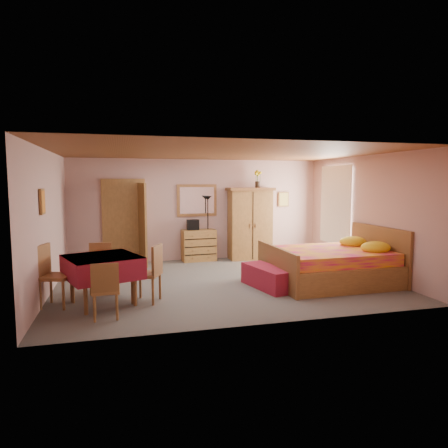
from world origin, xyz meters
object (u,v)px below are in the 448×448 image
object	(u,v)px
sunflower_vase	(258,179)
dining_table	(103,280)
wall_mirror	(197,200)
floor_lamp	(208,228)
wardrobe	(250,224)
bench	(267,277)
chair_east	(146,273)
chair_south	(105,290)
stereo	(193,225)
chair_north	(100,268)
chair_west	(56,276)
bed	(330,256)
chest_of_drawers	(199,245)

from	to	relation	value
sunflower_vase	dining_table	distance (m)	5.19
wall_mirror	floor_lamp	size ratio (longest dim) A/B	0.63
wardrobe	bench	bearing A→B (deg)	-100.63
chair_east	chair_south	bearing A→B (deg)	161.01
stereo	bench	distance (m)	3.18
chair_south	chair_north	distance (m)	1.48
sunflower_vase	chair_west	xyz separation A→B (m)	(-4.51, -3.07, -1.59)
bed	bench	size ratio (longest dim) A/B	1.95
chest_of_drawers	wall_mirror	distance (m)	1.17
sunflower_vase	chair_north	xyz separation A→B (m)	(-3.86, -2.36, -1.65)
chest_of_drawers	bench	xyz separation A→B (m)	(0.76, -2.95, -0.20)
floor_lamp	wardrobe	bearing A→B (deg)	-8.04
stereo	chair_west	size ratio (longest dim) A/B	0.28
chair_west	stereo	bearing A→B (deg)	155.01
bed	bench	bearing A→B (deg)	-178.25
bench	chair_west	bearing A→B (deg)	-176.70
dining_table	chair_south	size ratio (longest dim) A/B	1.28
chair_north	chair_east	bearing A→B (deg)	135.03
chest_of_drawers	chair_north	size ratio (longest dim) A/B	0.95
wall_mirror	chair_east	bearing A→B (deg)	-115.17
bench	chair_north	xyz separation A→B (m)	(-3.07, 0.49, 0.24)
sunflower_vase	chair_north	bearing A→B (deg)	-148.54
chair_west	chest_of_drawers	bearing A→B (deg)	153.47
chest_of_drawers	sunflower_vase	distance (m)	2.30
chest_of_drawers	chair_west	xyz separation A→B (m)	(-2.96, -3.16, 0.11)
floor_lamp	bench	world-z (taller)	floor_lamp
bed	chair_east	xyz separation A→B (m)	(-3.64, -0.37, -0.07)
wardrobe	sunflower_vase	xyz separation A→B (m)	(0.20, 0.00, 1.16)
stereo	dining_table	xyz separation A→B (m)	(-2.09, -3.22, -0.53)
bed	chair_west	world-z (taller)	bed
wall_mirror	dining_table	world-z (taller)	wall_mirror
floor_lamp	chair_west	bearing A→B (deg)	-134.94
chair_west	chair_south	bearing A→B (deg)	62.03
chest_of_drawers	sunflower_vase	size ratio (longest dim) A/B	1.88
wall_mirror	floor_lamp	world-z (taller)	wall_mirror
bed	stereo	bearing A→B (deg)	127.12
floor_lamp	wardrobe	size ratio (longest dim) A/B	0.89
chair_south	bed	bearing A→B (deg)	11.78
bench	sunflower_vase	bearing A→B (deg)	74.47
chest_of_drawers	chair_north	distance (m)	3.37
chair_south	chair_north	size ratio (longest dim) A/B	0.96
bench	dining_table	distance (m)	3.02
dining_table	chair_east	distance (m)	0.71
bench	dining_table	bearing A→B (deg)	-175.05
wall_mirror	chair_east	world-z (taller)	wall_mirror
floor_lamp	chair_north	world-z (taller)	floor_lamp
wardrobe	dining_table	size ratio (longest dim) A/B	1.71
floor_lamp	chair_west	distance (m)	4.56
floor_lamp	chair_west	world-z (taller)	floor_lamp
sunflower_vase	dining_table	bearing A→B (deg)	-140.61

